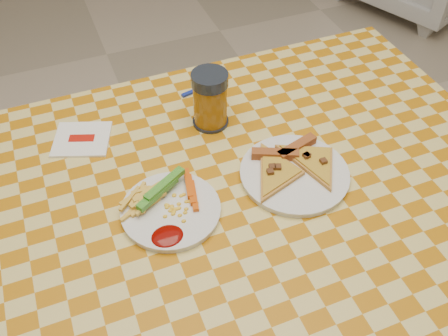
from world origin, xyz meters
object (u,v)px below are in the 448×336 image
Objects in this scene: plate_left at (171,211)px; drink_glass at (210,100)px; table at (229,209)px; plate_right at (294,174)px.

plate_left is 1.41× the size of drink_glass.
plate_right reaches higher than table.
drink_glass is at bearing 114.16° from plate_right.
plate_right is at bearing -0.22° from plate_left.
drink_glass reaches higher than plate_right.
drink_glass is (0.17, 0.23, 0.06)m from plate_left.
table is at bearing -100.19° from drink_glass.
plate_left and plate_right have the same top height.
drink_glass is (-0.10, 0.23, 0.06)m from plate_right.
plate_right is (0.14, -0.02, 0.08)m from table.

